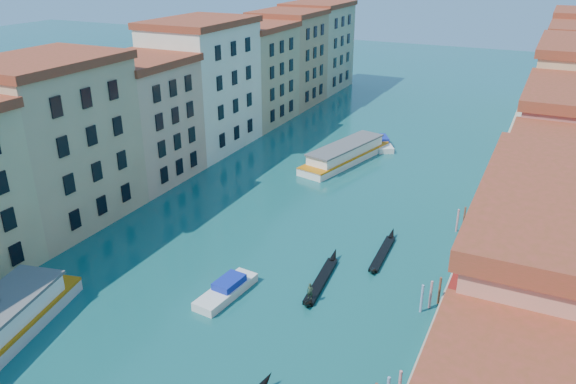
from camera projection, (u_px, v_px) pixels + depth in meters
name	position (u px, v px, depth m)	size (l,w,h in m)	color
left_bank_palazzos	(181.00, 98.00, 87.16)	(12.80, 128.40, 21.00)	#C7AD8A
quay	(496.00, 207.00, 71.99)	(4.00, 140.00, 1.00)	#9C967E
mooring_poles_right	(398.00, 371.00, 42.87)	(1.44, 54.24, 3.20)	brown
vaporetto_far	(346.00, 154.00, 88.65)	(8.89, 19.98, 2.90)	white
gondola_fore	(321.00, 279.00, 56.49)	(1.99, 11.44, 2.28)	black
gondola_far	(383.00, 252.00, 61.78)	(1.35, 10.59, 1.50)	black
motorboat_mid	(227.00, 289.00, 54.42)	(3.13, 7.73, 1.56)	silver
motorboat_far	(382.00, 143.00, 95.80)	(5.92, 8.07, 1.62)	white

